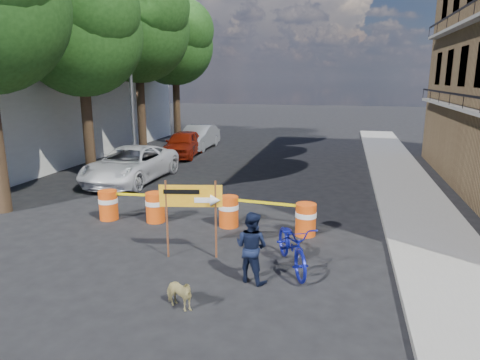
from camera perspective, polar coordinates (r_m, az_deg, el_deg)
The scene contains 18 objects.
ground at distance 10.68m, azimuth -8.15°, elevation -9.99°, with size 120.00×120.00×0.00m, color black.
sidewalk_east at distance 15.82m, azimuth 22.13°, elevation -2.77°, with size 2.40×40.00×0.15m, color gray.
white_building at distance 25.41m, azimuth -27.95°, elevation 9.16°, with size 8.00×22.00×6.00m, color silver.
tree_mid_a at distance 19.27m, azimuth -20.37°, elevation 17.97°, with size 5.25×5.00×8.68m.
tree_mid_b at distance 23.66m, azimuth -13.43°, elevation 19.16°, with size 5.67×5.40×9.62m.
tree_far at distance 28.17m, azimuth -8.59°, elevation 17.38°, with size 5.04×4.80×8.84m.
streetlamp at distance 20.94m, azimuth -14.24°, elevation 13.48°, with size 1.25×0.18×8.00m.
barrel_far_left at distance 13.64m, azimuth -17.15°, elevation -3.13°, with size 0.58×0.58×0.90m.
barrel_mid_left at distance 13.07m, azimuth -11.23°, elevation -3.50°, with size 0.58×0.58×0.90m.
barrel_mid_right at distance 12.43m, azimuth -1.52°, elevation -4.13°, with size 0.58×0.58×0.90m.
barrel_far_right at distance 11.88m, azimuth 8.75°, elevation -5.14°, with size 0.58×0.58×0.90m.
detour_sign at distance 10.08m, azimuth -5.47°, elevation -2.91°, with size 1.46×0.43×1.91m.
pedestrian at distance 9.09m, azimuth 1.54°, elevation -8.91°, with size 0.75×0.58×1.54m, color black.
bicycle at distance 9.63m, azimuth 7.08°, elevation -5.79°, with size 0.75×1.12×2.14m, color #121892.
dog at distance 8.32m, azimuth -8.23°, elevation -14.79°, with size 0.33×0.73×0.62m, color tan.
suv_white at distance 18.34m, azimuth -14.37°, elevation 2.02°, with size 2.39×5.18×1.44m, color white.
sedan_red at distance 23.75m, azimuth -7.59°, elevation 4.83°, with size 1.67×4.15×1.41m, color maroon.
sedan_silver at distance 26.12m, azimuth -5.56°, elevation 5.68°, with size 1.51×4.34×1.43m, color #B3B6BB.
Camera 1 is at (3.74, -9.07, 4.23)m, focal length 32.00 mm.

